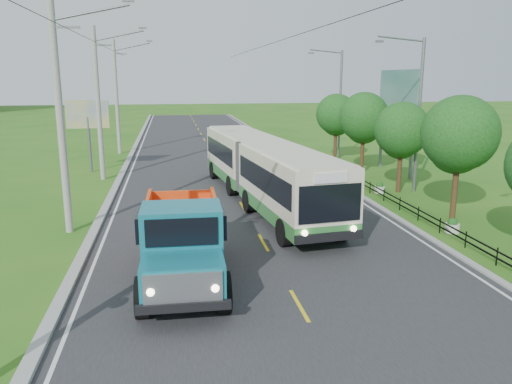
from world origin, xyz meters
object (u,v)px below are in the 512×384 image
object	(u,v)px
billboard_left	(88,119)
billboard_right	(398,98)
bus	(263,167)
planter_mid	(379,188)
tree_fourth	(402,133)
streetlight_far	(339,100)
pole_far	(117,97)
pole_mid	(99,104)
dump_truck	(182,236)
streetlight_mid	(417,110)
pole_near	(61,118)
tree_third	(459,138)
tree_back	(336,116)
planter_far	(336,165)
planter_near	(452,226)
tree_fifth	(364,120)

from	to	relation	value
billboard_left	billboard_right	world-z (taller)	billboard_right
bus	planter_mid	bearing A→B (deg)	3.56
tree_fourth	streetlight_far	xyz separation A→B (m)	(0.79, 13.86, 1.32)
pole_far	planter_mid	bearing A→B (deg)	-48.41
pole_far	streetlight_far	xyz separation A→B (m)	(18.90, -5.00, -0.19)
planter_mid	pole_mid	bearing A→B (deg)	157.46
dump_truck	tree_fourth	bearing A→B (deg)	42.77
streetlight_mid	tree_fourth	bearing A→B (deg)	169.85
pole_near	streetlight_mid	xyz separation A→B (m)	(18.90, 5.00, -0.19)
tree_fourth	planter_mid	world-z (taller)	tree_fourth
tree_third	streetlight_mid	bearing A→B (deg)	82.36
streetlight_mid	tree_back	bearing A→B (deg)	93.70
planter_far	tree_third	bearing A→B (deg)	-84.82
bus	dump_truck	xyz separation A→B (m)	(-4.64, -10.28, -0.39)
pole_near	billboard_right	world-z (taller)	pole_near
pole_far	planter_near	distance (m)	32.19
streetlight_mid	billboard_left	size ratio (longest dim) A/B	1.74
planter_near	dump_truck	size ratio (longest dim) A/B	0.10
tree_back	bus	distance (m)	16.05
pole_mid	tree_fifth	bearing A→B (deg)	-2.71
streetlight_mid	bus	xyz separation A→B (m)	(-9.41, -1.29, -2.86)
tree_back	billboard_left	distance (m)	19.48
pole_near	billboard_left	xyz separation A→B (m)	(-1.24, 15.00, -1.23)
streetlight_far	planter_mid	distance (m)	14.88
tree_back	planter_near	size ratio (longest dim) A/B	8.21
pole_far	tree_fourth	size ratio (longest dim) A/B	1.85
tree_fifth	billboard_left	world-z (taller)	tree_fifth
tree_third	streetlight_far	distance (m)	19.90
tree_fourth	streetlight_mid	distance (m)	1.54
tree_fourth	dump_truck	distance (m)	17.80
streetlight_mid	bus	bearing A→B (deg)	-172.18
pole_far	tree_back	size ratio (longest dim) A/B	1.82
streetlight_far	tree_back	bearing A→B (deg)	-112.92
dump_truck	planter_near	bearing A→B (deg)	17.89
tree_back	dump_truck	xyz separation A→B (m)	(-13.26, -23.72, -2.01)
streetlight_mid	tree_fifth	bearing A→B (deg)	97.29
pole_near	planter_mid	distance (m)	18.23
streetlight_far	planter_far	bearing A→B (deg)	-108.80
tree_fifth	billboard_right	size ratio (longest dim) A/B	0.79
streetlight_far	dump_truck	xyz separation A→B (m)	(-14.05, -25.58, -3.26)
billboard_left	pole_mid	bearing A→B (deg)	-67.58
streetlight_far	pole_far	bearing A→B (deg)	165.19
pole_far	dump_truck	world-z (taller)	pole_far
pole_mid	streetlight_far	distance (m)	20.16
planter_mid	planter_far	world-z (taller)	same
tree_fifth	planter_far	bearing A→B (deg)	124.05
planter_mid	bus	bearing A→B (deg)	-170.05
tree_fourth	dump_truck	size ratio (longest dim) A/B	0.77
tree_fifth	planter_mid	size ratio (longest dim) A/B	8.66
planter_mid	billboard_left	xyz separation A→B (m)	(-18.10, 10.00, 3.58)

